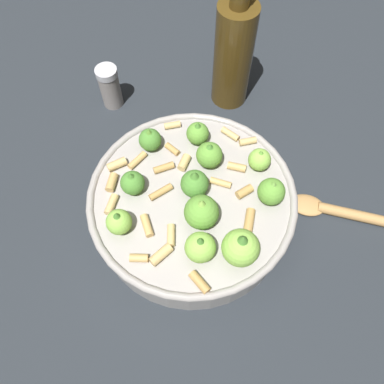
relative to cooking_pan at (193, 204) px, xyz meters
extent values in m
plane|color=#23282D|center=(0.00, 0.00, -0.04)|extent=(2.40, 2.40, 0.00)
cylinder|color=#9E9993|center=(0.00, 0.00, -0.01)|extent=(0.27, 0.27, 0.07)
torus|color=#9E9993|center=(0.00, 0.00, 0.02)|extent=(0.28, 0.28, 0.01)
sphere|color=#609E38|center=(0.09, 0.03, 0.04)|extent=(0.03, 0.03, 0.03)
cone|color=#4C8933|center=(0.09, 0.03, 0.06)|extent=(0.02, 0.02, 0.01)
sphere|color=#8CC64C|center=(-0.07, -0.04, 0.04)|extent=(0.04, 0.04, 0.04)
cone|color=#4C8933|center=(-0.07, -0.04, 0.06)|extent=(0.02, 0.02, 0.02)
sphere|color=#4C8933|center=(0.05, 0.09, 0.04)|extent=(0.03, 0.03, 0.03)
cone|color=#609E38|center=(0.05, 0.09, 0.06)|extent=(0.01, 0.01, 0.01)
sphere|color=#609E38|center=(0.04, -0.09, 0.04)|extent=(0.04, 0.04, 0.04)
cone|color=#75B247|center=(0.04, -0.09, 0.06)|extent=(0.01, 0.01, 0.01)
sphere|color=#8CC64C|center=(-0.08, 0.07, 0.04)|extent=(0.03, 0.03, 0.03)
cone|color=#4C8933|center=(-0.08, 0.07, 0.06)|extent=(0.01, 0.01, 0.01)
sphere|color=#4C8933|center=(0.01, 0.01, 0.04)|extent=(0.04, 0.04, 0.04)
cone|color=#4C8933|center=(0.01, 0.01, 0.06)|extent=(0.02, 0.02, 0.02)
sphere|color=#8CC64C|center=(0.08, -0.06, 0.04)|extent=(0.03, 0.03, 0.03)
cone|color=#609E38|center=(0.08, -0.06, 0.05)|extent=(0.01, 0.01, 0.01)
sphere|color=#609E38|center=(0.06, 0.00, 0.04)|extent=(0.04, 0.04, 0.04)
cone|color=#4C8933|center=(0.06, 0.00, 0.06)|extent=(0.02, 0.02, 0.01)
sphere|color=#4C8933|center=(-0.02, 0.08, 0.04)|extent=(0.03, 0.03, 0.03)
cone|color=#4C8933|center=(-0.02, 0.08, 0.06)|extent=(0.02, 0.02, 0.01)
sphere|color=#609E38|center=(-0.03, -0.02, 0.05)|extent=(0.04, 0.04, 0.04)
cone|color=#8CC64C|center=(-0.03, -0.02, 0.07)|extent=(0.02, 0.02, 0.02)
sphere|color=#8CC64C|center=(-0.05, -0.09, 0.05)|extent=(0.05, 0.05, 0.05)
cone|color=#4C8933|center=(-0.05, -0.09, 0.07)|extent=(0.02, 0.02, 0.02)
cylinder|color=tan|center=(0.00, 0.12, 0.03)|extent=(0.03, 0.03, 0.01)
cylinder|color=tan|center=(0.12, -0.01, 0.03)|extent=(0.02, 0.03, 0.01)
cylinder|color=tan|center=(0.11, -0.04, 0.03)|extent=(0.02, 0.03, 0.01)
cylinder|color=tan|center=(0.10, 0.08, 0.03)|extent=(0.02, 0.02, 0.01)
cylinder|color=tan|center=(0.02, 0.05, 0.03)|extent=(0.03, 0.03, 0.01)
cylinder|color=tan|center=(0.04, 0.03, 0.03)|extent=(0.02, 0.01, 0.01)
cylinder|color=tan|center=(-0.11, 0.02, 0.03)|extent=(0.02, 0.02, 0.01)
cylinder|color=tan|center=(-0.07, 0.04, 0.03)|extent=(0.03, 0.03, 0.01)
cylinder|color=tan|center=(0.03, -0.03, 0.03)|extent=(0.01, 0.03, 0.01)
cylinder|color=tan|center=(-0.06, 0.00, 0.03)|extent=(0.03, 0.02, 0.01)
cylinder|color=tan|center=(-0.01, -0.08, 0.03)|extent=(0.03, 0.02, 0.01)
cylinder|color=tan|center=(-0.03, 0.11, 0.03)|extent=(0.03, 0.02, 0.01)
cylinder|color=tan|center=(0.06, -0.04, 0.03)|extent=(0.01, 0.03, 0.01)
cylinder|color=tan|center=(-0.09, 0.00, 0.03)|extent=(0.03, 0.02, 0.01)
cylinder|color=tan|center=(0.06, 0.06, 0.03)|extent=(0.02, 0.02, 0.01)
cylinder|color=tan|center=(-0.11, -0.06, 0.03)|extent=(0.02, 0.03, 0.01)
cylinder|color=tan|center=(-0.06, 0.09, 0.03)|extent=(0.03, 0.01, 0.01)
cylinder|color=tan|center=(0.03, -0.06, 0.03)|extent=(0.03, 0.02, 0.01)
cylinder|color=tan|center=(0.02, 0.09, 0.03)|extent=(0.03, 0.02, 0.01)
cylinder|color=tan|center=(-0.01, 0.04, 0.03)|extent=(0.03, 0.03, 0.01)
cylinder|color=gray|center=(0.15, 0.22, -0.01)|extent=(0.03, 0.03, 0.07)
cylinder|color=silver|center=(0.15, 0.22, 0.03)|extent=(0.04, 0.04, 0.01)
cylinder|color=#4C3814|center=(0.25, 0.04, 0.05)|extent=(0.06, 0.06, 0.18)
ellipsoid|color=#B2844C|center=(0.09, -0.15, -0.04)|extent=(0.04, 0.06, 0.01)
camera|label=1|loc=(-0.23, -0.10, 0.49)|focal=36.55mm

